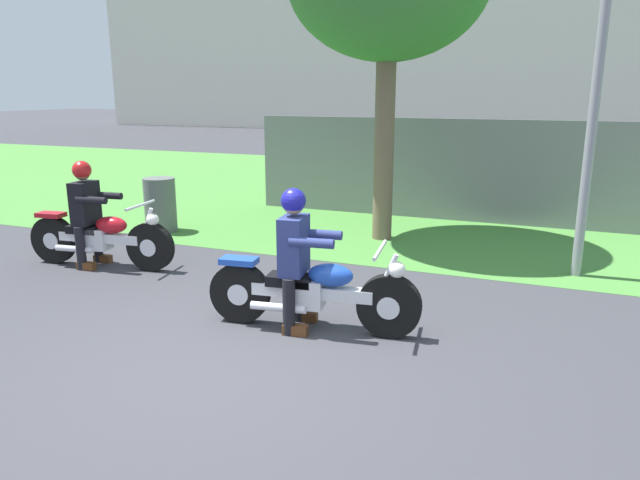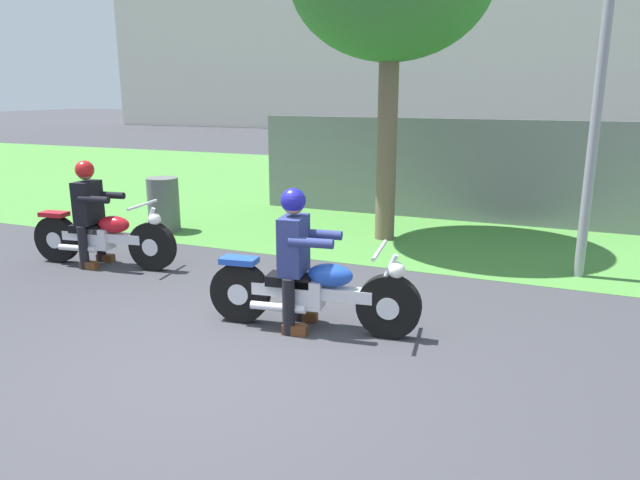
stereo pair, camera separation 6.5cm
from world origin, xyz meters
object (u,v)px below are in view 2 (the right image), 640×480
motorcycle_follow (103,237)px  rider_follow (89,205)px  trash_can (164,205)px  motorcycle_lead (313,292)px  rider_lead (296,248)px

motorcycle_follow → rider_follow: 0.46m
rider_follow → trash_can: bearing=93.0°
rider_follow → motorcycle_lead: bearing=-21.4°
rider_follow → rider_lead: bearing=-22.4°
motorcycle_lead → trash_can: (-3.93, 2.88, 0.06)m
motorcycle_follow → trash_can: bearing=97.6°
rider_lead → trash_can: rider_lead is taller
motorcycle_lead → motorcycle_follow: (-3.40, 0.90, 0.01)m
motorcycle_lead → rider_follow: size_ratio=1.50×
motorcycle_lead → rider_follow: bearing=158.6°
motorcycle_lead → motorcycle_follow: motorcycle_follow is taller
rider_lead → motorcycle_follow: (-3.23, 0.92, -0.42)m
motorcycle_lead → rider_follow: 3.70m
rider_lead → motorcycle_follow: 3.38m
rider_lead → rider_follow: (-3.40, 0.90, 0.01)m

